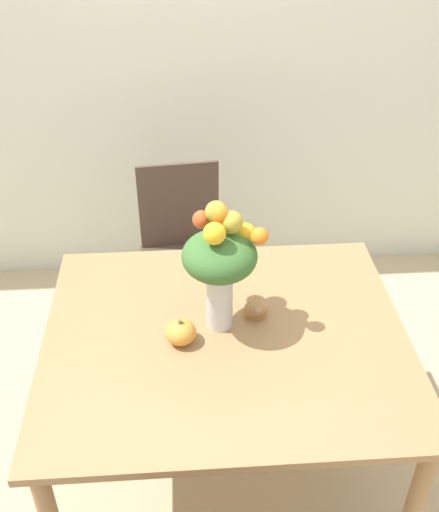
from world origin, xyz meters
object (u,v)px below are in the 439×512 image
object	(u,v)px
flower_vase	(220,260)
dining_chair_near_window	(183,255)
pumpkin	(181,332)
turkey_figurine	(256,306)

from	to	relation	value
flower_vase	dining_chair_near_window	world-z (taller)	flower_vase
pumpkin	turkey_figurine	bearing A→B (deg)	24.98
flower_vase	dining_chair_near_window	bearing A→B (deg)	98.71
turkey_figurine	pumpkin	bearing A→B (deg)	-155.02
dining_chair_near_window	turkey_figurine	bearing A→B (deg)	-77.30
pumpkin	dining_chair_near_window	bearing A→B (deg)	88.96
pumpkin	turkey_figurine	size ratio (longest dim) A/B	0.88
pumpkin	turkey_figurine	world-z (taller)	pumpkin
flower_vase	pumpkin	distance (m)	0.29
turkey_figurine	dining_chair_near_window	xyz separation A→B (m)	(-0.26, 0.79, -0.31)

